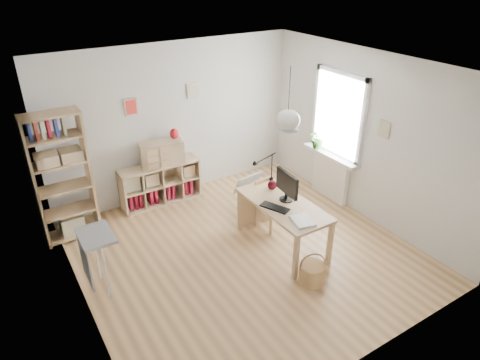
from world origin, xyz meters
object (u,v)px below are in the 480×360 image
drawer_chest (162,153)px  storage_chest (259,199)px  tall_bookshelf (61,173)px  monitor (287,185)px  desk (283,209)px  chair (269,200)px  cube_shelf (159,186)px

drawer_chest → storage_chest: bearing=-30.8°
tall_bookshelf → storage_chest: tall_bookshelf is taller
tall_bookshelf → monitor: bearing=-35.3°
desk → tall_bookshelf: tall_bookshelf is taller
desk → chair: size_ratio=1.85×
chair → monitor: bearing=-106.1°
cube_shelf → monitor: monitor is taller
monitor → cube_shelf: bearing=121.8°
desk → cube_shelf: size_ratio=1.07×
desk → cube_shelf: (-1.02, 2.23, -0.36)m
chair → monitor: size_ratio=1.61×
chair → storage_chest: size_ratio=1.20×
cube_shelf → storage_chest: bearing=-40.8°
cube_shelf → drawer_chest: size_ratio=1.94×
desk → drawer_chest: (-0.93, 2.19, 0.27)m
desk → drawer_chest: bearing=112.9°
cube_shelf → chair: (1.20, -1.66, 0.16)m
chair → monitor: 0.75m
cube_shelf → storage_chest: cube_shelf is taller
cube_shelf → tall_bookshelf: 1.77m
chair → drawer_chest: size_ratio=1.13×
cube_shelf → monitor: 2.54m
chair → tall_bookshelf: bearing=146.5°
cube_shelf → storage_chest: 1.78m
tall_bookshelf → desk: bearing=-37.0°
cube_shelf → drawer_chest: drawer_chest is taller
chair → drawer_chest: 2.01m
desk → storage_chest: size_ratio=2.22×
desk → drawer_chest: drawer_chest is taller
monitor → drawer_chest: (-1.02, 2.14, -0.07)m
cube_shelf → storage_chest: (1.34, -1.16, -0.11)m
chair → drawer_chest: bearing=117.3°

